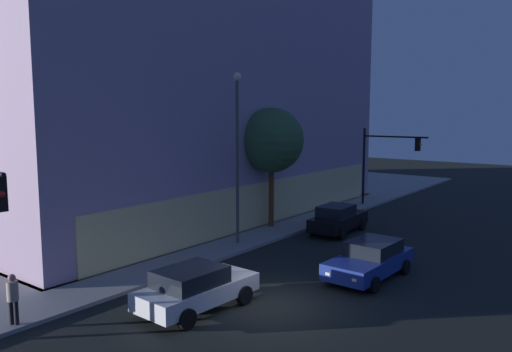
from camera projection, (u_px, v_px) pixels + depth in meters
name	position (u px, v px, depth m)	size (l,w,h in m)	color
ground_plane	(270.00, 306.00, 18.29)	(120.00, 120.00, 0.00)	black
modern_building	(120.00, 64.00, 38.05)	(29.73, 27.83, 21.45)	#4C4C51
traffic_light_far_corner	(384.00, 155.00, 36.73)	(0.32, 4.84, 5.72)	black
street_lamp_sidewalk	(237.00, 139.00, 25.91)	(0.44, 0.44, 8.88)	#4B4B4B
sidewalk_tree	(271.00, 141.00, 29.88)	(3.87, 3.87, 7.16)	brown
pedestrian_waiting	(13.00, 295.00, 16.19)	(0.36, 0.36, 1.69)	black
car_white	(196.00, 287.00, 17.82)	(4.64, 2.36, 1.58)	silver
car_blue	(370.00, 259.00, 21.36)	(4.85, 2.34, 1.56)	navy
car_black	(338.00, 219.00, 29.33)	(4.62, 2.17, 1.67)	black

